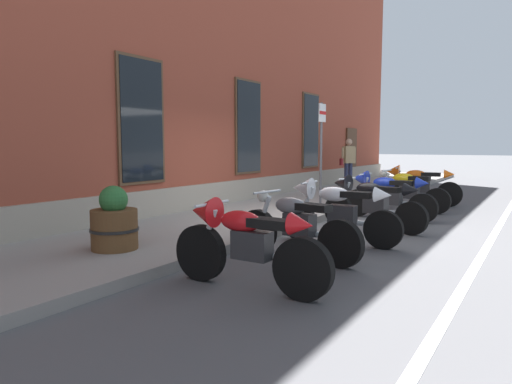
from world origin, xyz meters
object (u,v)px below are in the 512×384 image
(motorcycle_red_sport, at_px, (243,240))
(motorcycle_white_sport, at_px, (335,209))
(motorcycle_orange_sport, at_px, (416,184))
(motorcycle_black_sport, at_px, (369,200))
(pedestrian_tan_coat, at_px, (348,160))
(motorcycle_grey_naked, at_px, (296,226))
(motorcycle_blue_sport, at_px, (385,193))
(parking_sign, at_px, (321,139))
(motorcycle_yellow_naked, at_px, (406,192))
(barrel_planter, at_px, (114,223))

(motorcycle_red_sport, distance_m, motorcycle_white_sport, 2.80)
(motorcycle_white_sport, distance_m, motorcycle_orange_sport, 5.71)
(motorcycle_black_sport, bearing_deg, pedestrian_tan_coat, 24.11)
(motorcycle_grey_naked, xyz_separation_m, motorcycle_black_sport, (2.81, -0.13, 0.09))
(motorcycle_white_sport, height_order, motorcycle_blue_sport, motorcycle_white_sport)
(motorcycle_grey_naked, relative_size, parking_sign, 0.83)
(pedestrian_tan_coat, bearing_deg, parking_sign, -166.67)
(motorcycle_red_sport, xyz_separation_m, motorcycle_blue_sport, (5.70, 0.10, 0.01))
(motorcycle_yellow_naked, relative_size, motorcycle_orange_sport, 0.94)
(motorcycle_grey_naked, height_order, parking_sign, parking_sign)
(motorcycle_yellow_naked, bearing_deg, parking_sign, 115.18)
(motorcycle_grey_naked, distance_m, barrel_planter, 2.57)
(motorcycle_black_sport, bearing_deg, motorcycle_yellow_naked, -0.03)
(motorcycle_grey_naked, relative_size, motorcycle_black_sport, 0.97)
(motorcycle_yellow_naked, height_order, motorcycle_orange_sport, motorcycle_orange_sport)
(barrel_planter, bearing_deg, motorcycle_black_sport, -28.66)
(motorcycle_blue_sport, xyz_separation_m, parking_sign, (0.53, 1.77, 1.19))
(parking_sign, bearing_deg, motorcycle_black_sport, -135.43)
(motorcycle_black_sport, xyz_separation_m, motorcycle_blue_sport, (1.37, 0.10, 0.01))
(barrel_planter, bearing_deg, parking_sign, -3.97)
(motorcycle_black_sport, bearing_deg, motorcycle_white_sport, 177.63)
(motorcycle_grey_naked, xyz_separation_m, barrel_planter, (-1.38, 2.17, 0.04))
(motorcycle_black_sport, distance_m, barrel_planter, 4.78)
(motorcycle_red_sport, xyz_separation_m, motorcycle_white_sport, (2.79, 0.07, 0.02))
(motorcycle_black_sport, bearing_deg, motorcycle_orange_sport, 1.32)
(motorcycle_black_sport, xyz_separation_m, motorcycle_orange_sport, (4.17, 0.10, 0.02))
(parking_sign, bearing_deg, pedestrian_tan_coat, 13.33)
(motorcycle_orange_sport, bearing_deg, motorcycle_yellow_naked, -176.00)
(motorcycle_blue_sport, relative_size, barrel_planter, 2.30)
(parking_sign, bearing_deg, motorcycle_orange_sport, -37.95)
(motorcycle_grey_naked, bearing_deg, parking_sign, 20.33)
(motorcycle_red_sport, distance_m, parking_sign, 6.62)
(motorcycle_black_sport, distance_m, parking_sign, 2.92)
(motorcycle_white_sport, bearing_deg, motorcycle_yellow_naked, -0.86)
(motorcycle_orange_sport, bearing_deg, motorcycle_grey_naked, 179.76)
(motorcycle_blue_sport, distance_m, barrel_planter, 5.99)
(motorcycle_white_sport, bearing_deg, motorcycle_black_sport, -2.37)
(barrel_planter, bearing_deg, motorcycle_white_sport, -39.99)
(pedestrian_tan_coat, relative_size, parking_sign, 0.67)
(parking_sign, height_order, barrel_planter, parking_sign)
(motorcycle_red_sport, height_order, motorcycle_grey_naked, motorcycle_red_sport)
(motorcycle_orange_sport, bearing_deg, motorcycle_white_sport, -179.68)
(motorcycle_black_sport, relative_size, motorcycle_blue_sport, 1.02)
(motorcycle_black_sport, height_order, motorcycle_yellow_naked, motorcycle_black_sport)
(motorcycle_red_sport, bearing_deg, barrel_planter, 86.61)
(motorcycle_blue_sport, bearing_deg, motorcycle_black_sport, -175.95)
(motorcycle_white_sport, height_order, motorcycle_orange_sport, motorcycle_orange_sport)
(motorcycle_orange_sport, height_order, barrel_planter, motorcycle_orange_sport)
(motorcycle_orange_sport, relative_size, parking_sign, 0.86)
(parking_sign, bearing_deg, motorcycle_grey_naked, -159.67)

